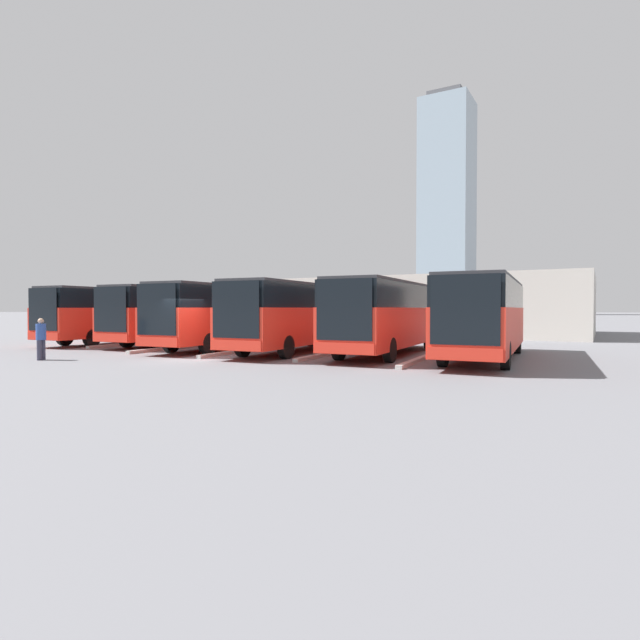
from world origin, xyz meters
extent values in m
plane|color=slate|center=(0.00, 0.00, 0.00)|extent=(600.00, 600.00, 0.00)
cube|color=red|center=(-10.67, -5.58, 1.29)|extent=(3.32, 11.12, 1.68)
cube|color=black|center=(-10.67, -5.58, 2.64)|extent=(3.27, 10.95, 1.03)
cube|color=black|center=(-11.13, -0.11, 2.05)|extent=(2.12, 0.22, 2.20)
cube|color=red|center=(-11.13, -0.10, 0.67)|extent=(2.29, 0.25, 0.40)
cube|color=#333338|center=(-10.67, -5.58, 3.21)|extent=(3.19, 10.67, 0.12)
cylinder|color=black|center=(-12.00, -2.29, 0.49)|extent=(0.38, 1.00, 0.98)
cylinder|color=black|center=(-9.90, -2.11, 0.49)|extent=(0.38, 1.00, 0.98)
cylinder|color=black|center=(-11.43, -9.05, 0.49)|extent=(0.38, 1.00, 0.98)
cylinder|color=black|center=(-9.33, -8.88, 0.49)|extent=(0.38, 1.00, 0.98)
cube|color=#B2B2AD|center=(-8.53, -3.94, 0.07)|extent=(0.82, 6.89, 0.15)
cube|color=red|center=(-6.40, -5.74, 1.29)|extent=(3.32, 11.12, 1.68)
cube|color=black|center=(-6.40, -5.74, 2.64)|extent=(3.27, 10.95, 1.03)
cube|color=black|center=(-6.86, -0.26, 2.05)|extent=(2.12, 0.22, 2.20)
cube|color=red|center=(-6.86, -0.26, 0.67)|extent=(2.29, 0.25, 0.40)
cube|color=#333338|center=(-6.40, -5.74, 3.21)|extent=(3.19, 10.67, 0.12)
cylinder|color=black|center=(-7.74, -2.44, 0.49)|extent=(0.38, 1.00, 0.98)
cylinder|color=black|center=(-5.63, -2.26, 0.49)|extent=(0.38, 1.00, 0.98)
cylinder|color=black|center=(-7.17, -9.21, 0.49)|extent=(0.38, 1.00, 0.98)
cylinder|color=black|center=(-5.06, -9.03, 0.49)|extent=(0.38, 1.00, 0.98)
cube|color=#B2B2AD|center=(-4.27, -4.09, 0.07)|extent=(0.82, 6.89, 0.15)
cube|color=red|center=(-2.13, -4.97, 1.29)|extent=(3.32, 11.12, 1.68)
cube|color=black|center=(-2.13, -4.97, 2.64)|extent=(3.27, 10.95, 1.03)
cube|color=black|center=(-2.59, 0.50, 2.05)|extent=(2.12, 0.22, 2.20)
cube|color=red|center=(-2.59, 0.51, 0.67)|extent=(2.29, 0.25, 0.40)
cube|color=#333338|center=(-2.13, -4.97, 3.21)|extent=(3.19, 10.67, 0.12)
cylinder|color=black|center=(-3.47, -1.68, 0.49)|extent=(0.38, 1.00, 0.98)
cylinder|color=black|center=(-1.37, -1.50, 0.49)|extent=(0.38, 1.00, 0.98)
cylinder|color=black|center=(-2.90, -8.44, 0.49)|extent=(0.38, 1.00, 0.98)
cylinder|color=black|center=(-0.80, -8.26, 0.49)|extent=(0.38, 1.00, 0.98)
cube|color=#B2B2AD|center=(0.00, -3.33, 0.07)|extent=(0.82, 6.89, 0.15)
cube|color=red|center=(2.13, -4.93, 1.29)|extent=(3.32, 11.12, 1.68)
cube|color=black|center=(2.13, -4.93, 2.64)|extent=(3.27, 10.95, 1.03)
cube|color=black|center=(1.67, 0.54, 2.05)|extent=(2.12, 0.22, 2.20)
cube|color=red|center=(1.67, 0.54, 0.67)|extent=(2.29, 0.25, 0.40)
cube|color=#333338|center=(2.13, -4.93, 3.21)|extent=(3.19, 10.67, 0.12)
cylinder|color=black|center=(0.80, -1.64, 0.49)|extent=(0.38, 1.00, 0.98)
cylinder|color=black|center=(2.90, -1.46, 0.49)|extent=(0.38, 1.00, 0.98)
cylinder|color=black|center=(1.37, -8.41, 0.49)|extent=(0.38, 1.00, 0.98)
cylinder|color=black|center=(3.47, -8.23, 0.49)|extent=(0.38, 1.00, 0.98)
cube|color=#B2B2AD|center=(4.27, -3.29, 0.07)|extent=(0.82, 6.89, 0.15)
cube|color=red|center=(6.40, -5.92, 1.29)|extent=(3.32, 11.12, 1.68)
cube|color=black|center=(6.40, -5.92, 2.64)|extent=(3.27, 10.95, 1.03)
cube|color=black|center=(5.94, -0.45, 2.05)|extent=(2.12, 0.22, 2.20)
cube|color=red|center=(5.94, -0.45, 0.67)|extent=(2.29, 0.25, 0.40)
cube|color=#333338|center=(6.40, -5.92, 3.21)|extent=(3.19, 10.67, 0.12)
cylinder|color=black|center=(5.06, -2.63, 0.49)|extent=(0.38, 1.00, 0.98)
cylinder|color=black|center=(7.17, -2.45, 0.49)|extent=(0.38, 1.00, 0.98)
cylinder|color=black|center=(5.63, -9.39, 0.49)|extent=(0.38, 1.00, 0.98)
cylinder|color=black|center=(7.74, -9.22, 0.49)|extent=(0.38, 1.00, 0.98)
cube|color=#B2B2AD|center=(8.53, -4.28, 0.07)|extent=(0.82, 6.89, 0.15)
cube|color=red|center=(10.67, -5.18, 1.29)|extent=(3.32, 11.12, 1.68)
cube|color=black|center=(10.67, -5.18, 2.64)|extent=(3.27, 10.95, 1.03)
cube|color=black|center=(10.21, 0.29, 2.05)|extent=(2.12, 0.22, 2.20)
cube|color=red|center=(10.21, 0.30, 0.67)|extent=(2.29, 0.25, 0.40)
cube|color=#333338|center=(10.67, -5.18, 3.21)|extent=(3.19, 10.67, 0.12)
cylinder|color=black|center=(9.33, -1.88, 0.49)|extent=(0.38, 1.00, 0.98)
cylinder|color=black|center=(11.43, -1.71, 0.49)|extent=(0.38, 1.00, 0.98)
cylinder|color=black|center=(9.90, -8.65, 0.49)|extent=(0.38, 1.00, 0.98)
cylinder|color=black|center=(12.00, -8.47, 0.49)|extent=(0.38, 1.00, 0.98)
cylinder|color=#38384C|center=(4.94, 3.50, 0.41)|extent=(0.24, 0.24, 0.82)
cylinder|color=#38384C|center=(4.87, 3.70, 0.41)|extent=(0.24, 0.24, 0.82)
cylinder|color=#2D4C99|center=(4.91, 3.60, 1.14)|extent=(0.49, 0.49, 0.65)
sphere|color=tan|center=(4.91, 3.60, 1.58)|extent=(0.22, 0.22, 0.22)
cube|color=beige|center=(0.00, -25.57, 2.30)|extent=(28.75, 12.54, 4.59)
cube|color=silver|center=(0.00, -33.34, 4.34)|extent=(28.75, 3.00, 0.24)
cylinder|color=slate|center=(-10.06, -34.44, 2.17)|extent=(0.20, 0.20, 4.34)
cylinder|color=slate|center=(10.06, -34.44, 2.17)|extent=(0.20, 0.20, 4.34)
cube|color=#93A8B7|center=(33.64, -161.46, 37.79)|extent=(16.94, 16.94, 75.57)
cube|color=#4C4C51|center=(33.64, -161.46, 76.77)|extent=(11.86, 11.86, 2.40)
camera|label=1|loc=(-14.85, 15.53, 2.08)|focal=28.00mm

